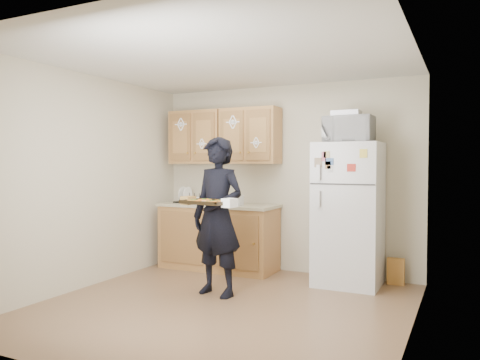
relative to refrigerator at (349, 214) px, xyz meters
name	(u,v)px	position (x,y,z in m)	size (l,w,h in m)	color
floor	(222,307)	(-0.95, -1.43, -0.85)	(3.60, 3.60, 0.00)	brown
ceiling	(222,58)	(-0.95, -1.43, 1.65)	(3.60, 3.60, 0.00)	silver
wall_back	(285,179)	(-0.95, 0.37, 0.40)	(3.60, 0.04, 2.50)	beige
wall_front	(93,194)	(-0.95, -3.23, 0.40)	(3.60, 0.04, 2.50)	beige
wall_left	(87,181)	(-2.75, -1.43, 0.40)	(0.04, 3.60, 2.50)	beige
wall_right	(412,188)	(0.85, -1.43, 0.40)	(0.04, 3.60, 2.50)	beige
refrigerator	(349,214)	(0.00, 0.00, 0.00)	(0.75, 0.70, 1.70)	silver
base_cabinet	(218,238)	(-1.80, 0.05, -0.42)	(1.60, 0.60, 0.86)	olive
countertop	(218,205)	(-1.80, 0.05, 0.03)	(1.64, 0.64, 0.04)	#B4AB8B
upper_cab_left	(198,138)	(-2.20, 0.18, 0.98)	(0.80, 0.33, 0.75)	olive
upper_cab_right	(250,136)	(-1.38, 0.18, 0.98)	(0.80, 0.33, 0.75)	olive
cereal_box	(396,271)	(0.52, 0.24, -0.69)	(0.20, 0.07, 0.32)	#EDA853
person	(218,216)	(-1.20, -1.07, 0.02)	(0.64, 0.42, 1.75)	black
baking_tray	(208,203)	(-1.15, -1.37, 0.20)	(0.49, 0.36, 0.04)	black
pizza_front_left	(195,201)	(-1.27, -1.43, 0.22)	(0.16, 0.16, 0.02)	orange
pizza_front_right	(212,202)	(-1.05, -1.47, 0.22)	(0.16, 0.16, 0.02)	orange
pizza_back_left	(205,200)	(-1.25, -1.27, 0.22)	(0.16, 0.16, 0.02)	orange
pizza_back_right	(222,201)	(-1.02, -1.31, 0.22)	(0.16, 0.16, 0.02)	orange
microwave	(349,129)	(0.00, -0.05, 1.00)	(0.56, 0.38, 0.31)	silver
foil_pan	(346,114)	(-0.03, -0.02, 1.19)	(0.33, 0.23, 0.07)	silver
dish_rack	(189,197)	(-2.26, 0.03, 0.12)	(0.37, 0.28, 0.15)	black
bowl	(195,200)	(-2.17, 0.03, 0.10)	(0.23, 0.23, 0.06)	white
soap_bottle	(239,198)	(-1.43, -0.05, 0.15)	(0.09, 0.09, 0.19)	silver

